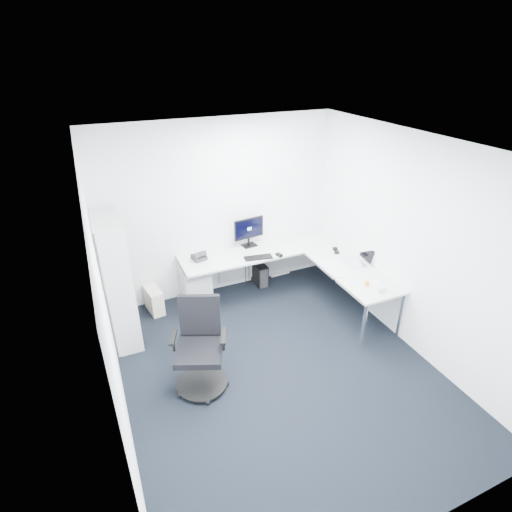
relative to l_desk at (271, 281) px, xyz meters
name	(u,v)px	position (x,y,z in m)	size (l,w,h in m)	color
ground	(279,370)	(-0.55, -1.40, -0.37)	(4.20, 4.20, 0.00)	black
ceiling	(287,149)	(-0.55, -1.40, 2.33)	(4.20, 4.20, 0.00)	white
wall_back	(219,210)	(-0.55, 0.70, 0.98)	(3.60, 0.02, 2.70)	white
wall_front	(429,427)	(-0.55, -3.50, 0.98)	(3.60, 0.02, 2.70)	white
wall_left	(107,316)	(-2.35, -1.40, 0.98)	(0.02, 4.20, 2.70)	white
wall_right	(412,246)	(1.25, -1.40, 0.98)	(0.02, 4.20, 2.70)	white
l_desk	(271,281)	(0.00, 0.00, 0.00)	(2.54, 1.42, 0.74)	#BABDBD
drawer_pedestal	(195,284)	(-1.06, 0.46, -0.06)	(0.41, 0.51, 0.63)	#BABDBD
bookshelf	(117,281)	(-2.17, 0.05, 0.50)	(0.34, 0.87, 1.74)	#BABCBC
task_chair	(199,349)	(-1.49, -1.27, 0.18)	(0.62, 0.62, 1.11)	black
black_pc_tower	(259,273)	(0.05, 0.56, -0.18)	(0.17, 0.38, 0.38)	black
beige_pc_tower	(154,300)	(-1.70, 0.46, -0.18)	(0.18, 0.40, 0.38)	beige
power_strip	(280,273)	(0.50, 0.67, -0.35)	(0.36, 0.06, 0.04)	silver
monitor	(249,232)	(-0.12, 0.54, 0.61)	(0.50, 0.16, 0.48)	black
black_keyboard	(258,257)	(-0.16, 0.11, 0.38)	(0.42, 0.15, 0.02)	black
mouse	(279,255)	(0.15, 0.05, 0.39)	(0.06, 0.11, 0.03)	black
desk_phone	(199,255)	(-0.98, 0.43, 0.44)	(0.19, 0.19, 0.13)	#29292B
laptop	(354,255)	(1.04, -0.58, 0.50)	(0.36, 0.35, 0.25)	silver
white_keyboard	(333,269)	(0.66, -0.64, 0.38)	(0.13, 0.46, 0.02)	silver
headphones	(336,250)	(1.02, -0.16, 0.40)	(0.12, 0.19, 0.05)	black
orange_fruit	(368,283)	(0.85, -1.16, 0.41)	(0.07, 0.07, 0.07)	orange
tissue_box	(377,287)	(0.90, -1.29, 0.41)	(0.11, 0.21, 0.07)	silver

